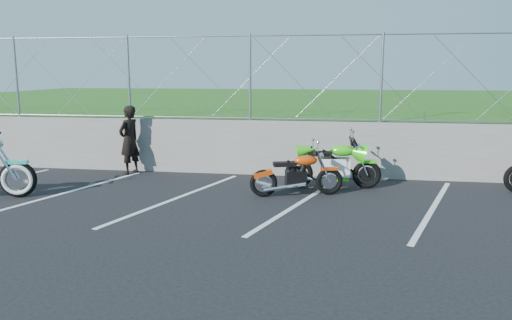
# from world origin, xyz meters

# --- Properties ---
(ground) EXTENTS (90.00, 90.00, 0.00)m
(ground) POSITION_xyz_m (0.00, 0.00, 0.00)
(ground) COLOR black
(ground) RESTS_ON ground
(retaining_wall) EXTENTS (30.00, 0.22, 1.30)m
(retaining_wall) POSITION_xyz_m (0.00, 3.50, 0.65)
(retaining_wall) COLOR slate
(retaining_wall) RESTS_ON ground
(grass_field) EXTENTS (30.00, 20.00, 1.30)m
(grass_field) POSITION_xyz_m (0.00, 13.50, 0.65)
(grass_field) COLOR #215215
(grass_field) RESTS_ON ground
(chain_link_fence) EXTENTS (28.00, 0.03, 2.00)m
(chain_link_fence) POSITION_xyz_m (0.00, 3.50, 2.30)
(chain_link_fence) COLOR gray
(chain_link_fence) RESTS_ON retaining_wall
(parking_lines) EXTENTS (18.29, 4.31, 0.01)m
(parking_lines) POSITION_xyz_m (1.20, 1.00, 0.00)
(parking_lines) COLOR silver
(parking_lines) RESTS_ON ground
(naked_orange) EXTENTS (1.83, 0.73, 0.94)m
(naked_orange) POSITION_xyz_m (2.30, 1.52, 0.40)
(naked_orange) COLOR black
(naked_orange) RESTS_ON ground
(sportbike_green) EXTENTS (2.03, 0.72, 1.05)m
(sportbike_green) POSITION_xyz_m (3.00, 2.32, 0.45)
(sportbike_green) COLOR black
(sportbike_green) RESTS_ON ground
(person_standing) EXTENTS (0.58, 0.70, 1.64)m
(person_standing) POSITION_xyz_m (-1.87, 3.05, 0.82)
(person_standing) COLOR black
(person_standing) RESTS_ON ground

